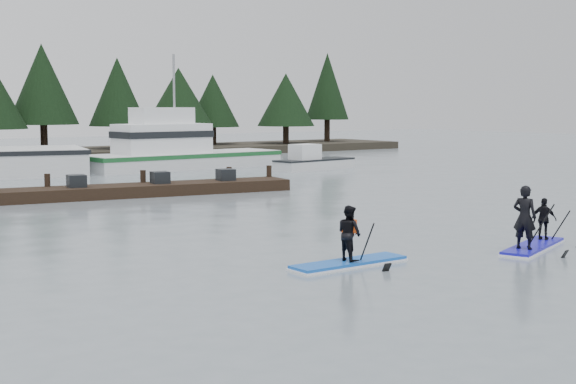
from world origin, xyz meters
TOP-DOWN VIEW (x-y plane):
  - ground at (0.00, 0.00)m, footprint 160.00×160.00m
  - fishing_boat_medium at (8.29, 28.78)m, footprint 12.36×4.24m
  - skiff at (14.51, 23.54)m, footprint 5.46×2.30m
  - floating_dock at (-0.53, 16.84)m, footprint 14.50×4.04m
  - paddleboard_solo at (-2.30, 0.33)m, footprint 3.04×1.04m
  - paddleboard_duo at (2.97, -0.83)m, footprint 3.19×1.78m

SIDE VIEW (x-z plane):
  - ground at x=0.00m, z-range 0.00..0.00m
  - floating_dock at x=-0.53m, z-range 0.00..0.48m
  - skiff at x=14.51m, z-range 0.00..0.62m
  - paddleboard_solo at x=-2.30m, z-range -0.43..1.45m
  - fishing_boat_medium at x=8.29m, z-range -3.26..4.30m
  - paddleboard_duo at x=2.97m, z-range -0.52..1.73m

